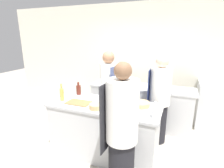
% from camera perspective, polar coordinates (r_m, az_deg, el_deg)
% --- Properties ---
extents(ground_plane, '(16.00, 16.00, 0.00)m').
position_cam_1_polar(ground_plane, '(3.31, -2.39, -21.43)').
color(ground_plane, '#A89E8E').
extents(wall_back, '(8.00, 0.06, 2.80)m').
position_cam_1_polar(wall_back, '(4.71, 8.05, 8.19)').
color(wall_back, silver).
rests_on(wall_back, ground_plane).
extents(prep_counter, '(1.83, 0.75, 0.92)m').
position_cam_1_polar(prep_counter, '(3.06, -2.48, -14.54)').
color(prep_counter, silver).
rests_on(prep_counter, ground_plane).
extents(pass_counter, '(2.28, 0.60, 0.92)m').
position_cam_1_polar(pass_counter, '(4.04, 9.13, -6.92)').
color(pass_counter, silver).
rests_on(pass_counter, ground_plane).
extents(oven_range, '(0.92, 0.67, 1.01)m').
position_cam_1_polar(oven_range, '(4.50, 31.67, -6.19)').
color(oven_range, silver).
rests_on(oven_range, ground_plane).
extents(chef_at_prep_near, '(0.40, 0.38, 1.73)m').
position_cam_1_polar(chef_at_prep_near, '(2.15, 3.13, -16.18)').
color(chef_at_prep_near, black).
rests_on(chef_at_prep_near, ground_plane).
extents(chef_at_stove, '(0.37, 0.36, 1.71)m').
position_cam_1_polar(chef_at_stove, '(3.45, -1.06, -3.40)').
color(chef_at_stove, black).
rests_on(chef_at_stove, ground_plane).
extents(chef_at_pass_far, '(0.39, 0.38, 1.67)m').
position_cam_1_polar(chef_at_pass_far, '(3.35, 15.12, -5.26)').
color(chef_at_pass_far, black).
rests_on(chef_at_pass_far, ground_plane).
extents(bottle_olive_oil, '(0.07, 0.07, 0.22)m').
position_cam_1_polar(bottle_olive_oil, '(2.80, -2.81, -5.20)').
color(bottle_olive_oil, '#19471E').
rests_on(bottle_olive_oil, prep_counter).
extents(bottle_vinegar, '(0.06, 0.06, 0.24)m').
position_cam_1_polar(bottle_vinegar, '(2.43, 13.72, -8.79)').
color(bottle_vinegar, silver).
rests_on(bottle_vinegar, prep_counter).
extents(bottle_wine, '(0.08, 0.08, 0.22)m').
position_cam_1_polar(bottle_wine, '(2.81, 4.74, -5.11)').
color(bottle_wine, black).
rests_on(bottle_wine, prep_counter).
extents(bottle_cooking_oil, '(0.09, 0.09, 0.24)m').
position_cam_1_polar(bottle_cooking_oil, '(3.35, -10.86, -1.81)').
color(bottle_cooking_oil, '#5B2319').
rests_on(bottle_cooking_oil, prep_counter).
extents(bottle_sauce, '(0.06, 0.06, 0.30)m').
position_cam_1_polar(bottle_sauce, '(3.09, -16.06, -3.18)').
color(bottle_sauce, '#B2A84C').
rests_on(bottle_sauce, prep_counter).
extents(bottle_water, '(0.07, 0.07, 0.28)m').
position_cam_1_polar(bottle_water, '(2.45, 2.06, -7.61)').
color(bottle_water, '#2D5175').
rests_on(bottle_water, prep_counter).
extents(bowl_mixing_large, '(0.28, 0.28, 0.07)m').
position_cam_1_polar(bowl_mixing_large, '(2.80, 9.48, -6.51)').
color(bowl_mixing_large, tan).
rests_on(bowl_mixing_large, prep_counter).
extents(bowl_prep_small, '(0.19, 0.19, 0.06)m').
position_cam_1_polar(bowl_prep_small, '(2.91, -0.53, -5.57)').
color(bowl_prep_small, white).
rests_on(bowl_prep_small, prep_counter).
extents(bowl_ceramic_blue, '(0.22, 0.22, 0.08)m').
position_cam_1_polar(bowl_ceramic_blue, '(2.68, -5.21, -7.29)').
color(bowl_ceramic_blue, tan).
rests_on(bowl_ceramic_blue, prep_counter).
extents(cup, '(0.08, 0.08, 0.10)m').
position_cam_1_polar(cup, '(3.06, -2.72, -4.08)').
color(cup, white).
rests_on(cup, prep_counter).
extents(cutting_board, '(0.40, 0.26, 0.01)m').
position_cam_1_polar(cutting_board, '(2.95, -10.84, -5.99)').
color(cutting_board, olive).
rests_on(cutting_board, prep_counter).
extents(stockpot, '(0.23, 0.23, 0.19)m').
position_cam_1_polar(stockpot, '(4.02, 4.10, 1.42)').
color(stockpot, silver).
rests_on(stockpot, pass_counter).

